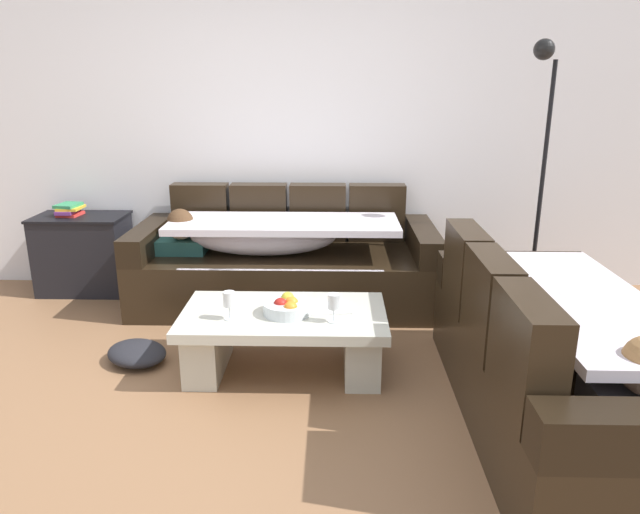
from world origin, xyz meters
name	(u,v)px	position (x,y,z in m)	size (l,w,h in m)	color
ground_plane	(226,414)	(0.00, 0.00, 0.00)	(14.00, 14.00, 0.00)	#8B6141
back_wall	(266,123)	(0.00, 2.15, 1.35)	(9.00, 0.10, 2.70)	white
couch_along_wall	(281,262)	(0.15, 1.62, 0.33)	(2.28, 0.92, 0.88)	black
couch_near_window	(559,363)	(1.68, -0.04, 0.34)	(0.92, 2.01, 0.88)	black
coffee_table	(284,334)	(0.27, 0.50, 0.24)	(1.20, 0.68, 0.38)	beige
fruit_bowl	(287,307)	(0.29, 0.47, 0.42)	(0.28, 0.28, 0.10)	silver
wine_glass_near_left	(229,300)	(-0.03, 0.37, 0.50)	(0.07, 0.07, 0.17)	silver
wine_glass_near_right	(334,303)	(0.56, 0.35, 0.50)	(0.07, 0.07, 0.17)	silver
open_magazine	(327,308)	(0.52, 0.55, 0.39)	(0.28, 0.21, 0.01)	white
side_cabinet	(84,254)	(-1.49, 1.85, 0.32)	(0.72, 0.44, 0.64)	black
book_stack_on_cabinet	(69,210)	(-1.57, 1.86, 0.69)	(0.19, 0.22, 0.10)	red
floor_lamp	(539,163)	(2.02, 1.54, 1.12)	(0.33, 0.31, 1.95)	black
crumpled_garment	(137,353)	(-0.66, 0.58, 0.06)	(0.40, 0.32, 0.12)	#232328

